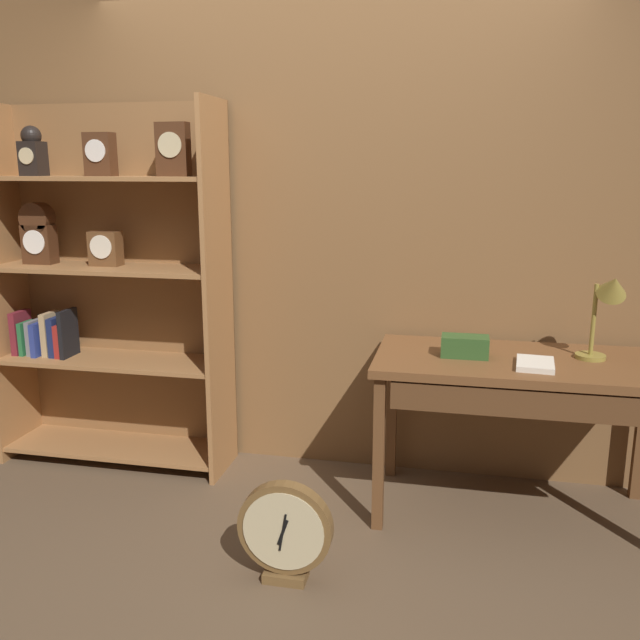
{
  "coord_description": "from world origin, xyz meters",
  "views": [
    {
      "loc": [
        0.7,
        -2.25,
        1.64
      ],
      "look_at": [
        0.06,
        0.69,
        0.96
      ],
      "focal_mm": 37.64,
      "sensor_mm": 36.0,
      "label": 1
    }
  ],
  "objects_px": {
    "bookshelf": "(105,287)",
    "toolbox_small": "(465,346)",
    "open_repair_manual": "(535,364)",
    "round_clock_large": "(285,531)",
    "workbench": "(521,379)",
    "desk_lamp": "(608,300)"
  },
  "relations": [
    {
      "from": "round_clock_large",
      "to": "workbench",
      "type": "bearing_deg",
      "value": 38.41
    },
    {
      "from": "desk_lamp",
      "to": "round_clock_large",
      "type": "bearing_deg",
      "value": -148.21
    },
    {
      "from": "workbench",
      "to": "open_repair_manual",
      "type": "distance_m",
      "value": 0.15
    },
    {
      "from": "bookshelf",
      "to": "desk_lamp",
      "type": "distance_m",
      "value": 2.57
    },
    {
      "from": "bookshelf",
      "to": "round_clock_large",
      "type": "distance_m",
      "value": 1.78
    },
    {
      "from": "bookshelf",
      "to": "toolbox_small",
      "type": "distance_m",
      "value": 1.97
    },
    {
      "from": "open_repair_manual",
      "to": "toolbox_small",
      "type": "bearing_deg",
      "value": 166.22
    },
    {
      "from": "toolbox_small",
      "to": "open_repair_manual",
      "type": "xyz_separation_m",
      "value": [
        0.31,
        -0.1,
        -0.04
      ]
    },
    {
      "from": "workbench",
      "to": "desk_lamp",
      "type": "height_order",
      "value": "desk_lamp"
    },
    {
      "from": "desk_lamp",
      "to": "toolbox_small",
      "type": "height_order",
      "value": "desk_lamp"
    },
    {
      "from": "round_clock_large",
      "to": "bookshelf",
      "type": "bearing_deg",
      "value": 142.89
    },
    {
      "from": "workbench",
      "to": "toolbox_small",
      "type": "height_order",
      "value": "toolbox_small"
    },
    {
      "from": "desk_lamp",
      "to": "toolbox_small",
      "type": "bearing_deg",
      "value": -175.54
    },
    {
      "from": "open_repair_manual",
      "to": "round_clock_large",
      "type": "relative_size",
      "value": 0.51
    },
    {
      "from": "workbench",
      "to": "round_clock_large",
      "type": "relative_size",
      "value": 3.14
    },
    {
      "from": "toolbox_small",
      "to": "round_clock_large",
      "type": "height_order",
      "value": "toolbox_small"
    },
    {
      "from": "workbench",
      "to": "round_clock_large",
      "type": "xyz_separation_m",
      "value": [
        -0.94,
        -0.74,
        -0.47
      ]
    },
    {
      "from": "bookshelf",
      "to": "workbench",
      "type": "height_order",
      "value": "bookshelf"
    },
    {
      "from": "workbench",
      "to": "desk_lamp",
      "type": "distance_m",
      "value": 0.52
    },
    {
      "from": "workbench",
      "to": "desk_lamp",
      "type": "relative_size",
      "value": 3.11
    },
    {
      "from": "desk_lamp",
      "to": "round_clock_large",
      "type": "relative_size",
      "value": 1.01
    },
    {
      "from": "open_repair_manual",
      "to": "bookshelf",
      "type": "bearing_deg",
      "value": 176.95
    }
  ]
}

